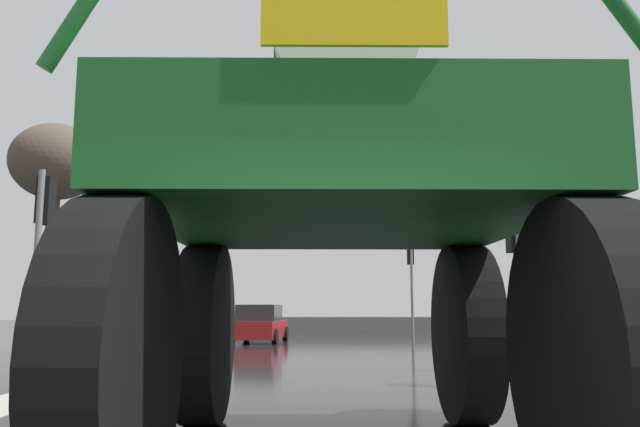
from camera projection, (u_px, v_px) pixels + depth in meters
ground_plane at (316, 353)px, 19.69m from camera, size 120.00×120.00×0.00m
oversize_sprayer at (341, 215)px, 6.07m from camera, size 4.40×5.55×4.77m
sedan_ahead at (260, 325)px, 25.97m from camera, size 2.25×4.27×1.52m
traffic_signal_near_left at (42, 228)px, 11.16m from camera, size 0.24×0.54×3.77m
traffic_signal_near_right at (516, 250)px, 11.26m from camera, size 0.24×0.54×3.28m
traffic_signal_far_left at (411, 268)px, 25.47m from camera, size 0.24×0.55×4.06m
bare_tree_left at (56, 166)px, 19.84m from camera, size 2.79×2.79×7.10m
bare_tree_right at (568, 209)px, 24.92m from camera, size 2.87×2.87×6.53m
roadside_barrier at (313, 325)px, 35.77m from camera, size 25.84×0.24×0.90m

